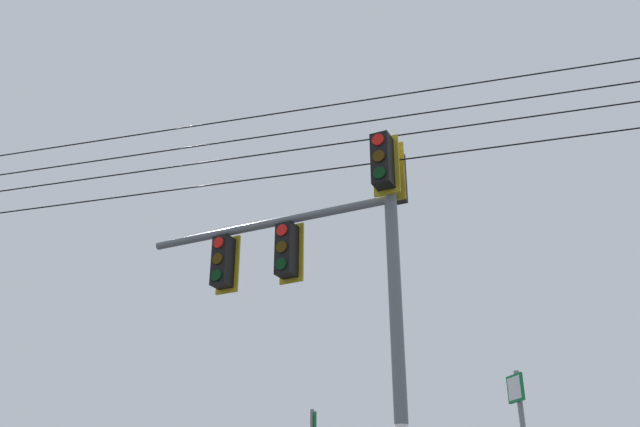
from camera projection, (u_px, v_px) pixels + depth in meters
name	position (u px, v px, depth m)	size (l,w,h in m)	color
signal_mast_assembly	(337.00, 263.00, 10.79)	(4.50, 2.48, 7.02)	slate
overhead_wire_span	(470.00, 116.00, 11.09)	(24.04, 18.16, 1.86)	black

